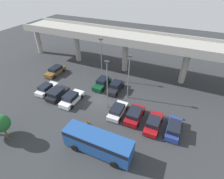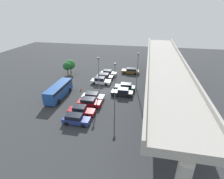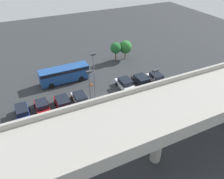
{
  "view_description": "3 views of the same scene",
  "coord_description": "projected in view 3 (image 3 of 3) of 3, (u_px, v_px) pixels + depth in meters",
  "views": [
    {
      "loc": [
        11.71,
        -20.54,
        18.49
      ],
      "look_at": [
        1.78,
        1.16,
        1.89
      ],
      "focal_mm": 28.0,
      "sensor_mm": 36.0,
      "label": 1
    },
    {
      "loc": [
        34.11,
        8.07,
        17.06
      ],
      "look_at": [
        1.35,
        1.43,
        1.2
      ],
      "focal_mm": 28.0,
      "sensor_mm": 36.0,
      "label": 2
    },
    {
      "loc": [
        11.34,
        24.04,
        20.53
      ],
      "look_at": [
        -0.7,
        -1.03,
        1.62
      ],
      "focal_mm": 35.0,
      "sensor_mm": 36.0,
      "label": 3
    }
  ],
  "objects": [
    {
      "name": "highway_overpass",
      "position": [
        162.0,
        114.0,
        21.08
      ],
      "size": [
        48.96,
        6.86,
        8.16
      ],
      "color": "#9E9B93",
      "rests_on": "ground_plane"
    },
    {
      "name": "parked_car_3",
      "position": [
        126.0,
        85.0,
        36.37
      ],
      "size": [
        2.2,
        4.77,
        1.65
      ],
      "rotation": [
        0.0,
        0.0,
        1.57
      ],
      "color": "silver",
      "rests_on": "ground_plane"
    },
    {
      "name": "parked_car_2",
      "position": [
        142.0,
        81.0,
        37.38
      ],
      "size": [
        2.24,
        4.36,
        1.49
      ],
      "rotation": [
        0.0,
        0.0,
        1.57
      ],
      "color": "black",
      "rests_on": "ground_plane"
    },
    {
      "name": "lamp_post_mid_lot",
      "position": [
        94.0,
        75.0,
        30.97
      ],
      "size": [
        0.7,
        0.35,
        8.16
      ],
      "color": "slate",
      "rests_on": "ground_plane"
    },
    {
      "name": "lamp_post_near_aisle",
      "position": [
        90.0,
        93.0,
        27.57
      ],
      "size": [
        0.7,
        0.35,
        7.86
      ],
      "color": "slate",
      "rests_on": "ground_plane"
    },
    {
      "name": "tree_front_left",
      "position": [
        125.0,
        47.0,
        44.69
      ],
      "size": [
        2.66,
        2.66,
        3.96
      ],
      "color": "brown",
      "rests_on": "ground_plane"
    },
    {
      "name": "parked_car_6",
      "position": [
        80.0,
        99.0,
        33.14
      ],
      "size": [
        2.1,
        4.41,
        1.42
      ],
      "rotation": [
        0.0,
        0.0,
        1.57
      ],
      "color": "silver",
      "rests_on": "ground_plane"
    },
    {
      "name": "parked_car_5",
      "position": [
        113.0,
        116.0,
        29.89
      ],
      "size": [
        2.01,
        4.48,
        1.65
      ],
      "rotation": [
        0.0,
        0.0,
        -1.57
      ],
      "color": "black",
      "rests_on": "ground_plane"
    },
    {
      "name": "parked_car_4",
      "position": [
        132.0,
        111.0,
        30.77
      ],
      "size": [
        2.07,
        4.58,
        1.6
      ],
      "rotation": [
        0.0,
        0.0,
        -1.57
      ],
      "color": "#0C381E",
      "rests_on": "ground_plane"
    },
    {
      "name": "parked_car_1",
      "position": [
        157.0,
        79.0,
        38.05
      ],
      "size": [
        2.05,
        4.3,
        1.52
      ],
      "rotation": [
        0.0,
        0.0,
        1.57
      ],
      "color": "silver",
      "rests_on": "ground_plane"
    },
    {
      "name": "parked_car_9",
      "position": [
        23.0,
        113.0,
        30.3
      ],
      "size": [
        1.99,
        4.39,
        1.6
      ],
      "rotation": [
        0.0,
        0.0,
        1.57
      ],
      "color": "navy",
      "rests_on": "ground_plane"
    },
    {
      "name": "lamp_post_by_overpass",
      "position": [
        152.0,
        94.0,
        27.11
      ],
      "size": [
        0.7,
        0.35,
        8.27
      ],
      "color": "slate",
      "rests_on": "ground_plane"
    },
    {
      "name": "tree_front_centre",
      "position": [
        116.0,
        48.0,
        43.69
      ],
      "size": [
        2.19,
        2.19,
        3.96
      ],
      "color": "brown",
      "rests_on": "ground_plane"
    },
    {
      "name": "parked_car_8",
      "position": [
        43.0,
        108.0,
        31.42
      ],
      "size": [
        2.07,
        4.71,
        1.53
      ],
      "rotation": [
        0.0,
        0.0,
        1.57
      ],
      "color": "maroon",
      "rests_on": "ground_plane"
    },
    {
      "name": "parked_car_0",
      "position": [
        193.0,
        92.0,
        34.69
      ],
      "size": [
        2.15,
        4.79,
        1.54
      ],
      "rotation": [
        0.0,
        0.0,
        -1.57
      ],
      "color": "brown",
      "rests_on": "ground_plane"
    },
    {
      "name": "shuttle_bus",
      "position": [
        64.0,
        73.0,
        37.74
      ],
      "size": [
        8.48,
        2.63,
        2.7
      ],
      "rotation": [
        0.0,
        0.0,
        3.14
      ],
      "color": "#1E478C",
      "rests_on": "ground_plane"
    },
    {
      "name": "traffic_cone",
      "position": [
        91.0,
        84.0,
        37.3
      ],
      "size": [
        0.44,
        0.44,
        0.7
      ],
      "color": "black",
      "rests_on": "ground_plane"
    },
    {
      "name": "ground_plane",
      "position": [
        111.0,
        103.0,
        33.53
      ],
      "size": [
        102.35,
        102.35,
        0.0
      ],
      "primitive_type": "plane",
      "color": "#2D3033"
    },
    {
      "name": "parked_car_7",
      "position": [
        63.0,
        104.0,
        32.05
      ],
      "size": [
        2.19,
        4.4,
        1.6
      ],
      "rotation": [
        0.0,
        0.0,
        1.57
      ],
      "color": "maroon",
      "rests_on": "ground_plane"
    }
  ]
}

